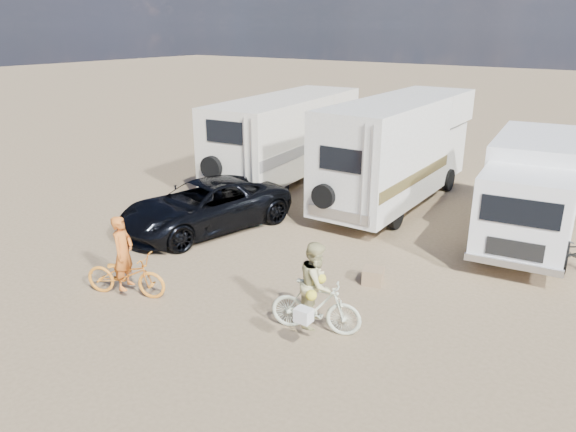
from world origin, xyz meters
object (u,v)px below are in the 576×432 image
Objects in this scene: rv_main at (398,152)px; dark_suv at (205,206)px; bike_woman at (316,306)px; box_truck at (531,192)px; cooler at (253,214)px; rv_left at (286,139)px; rider_man at (124,261)px; crate at (373,276)px; bike_parked at (576,252)px; bike_man at (126,275)px; rider_woman at (316,293)px.

rv_main is 1.54× the size of dark_suv.
rv_main is 8.40m from bike_woman.
box_truck is at bearing -14.24° from rv_main.
box_truck is at bearing 1.35° from cooler.
bike_woman is (5.39, -2.75, -0.16)m from dark_suv.
box_truck is at bearing -14.46° from rv_left.
rider_man is 3.64× the size of crate.
bike_parked is at bearing -11.95° from cooler.
bike_man is at bearing -0.00° from rider_man.
dark_suv is (1.22, -5.58, -0.82)m from rv_left.
crate is (-2.11, -4.68, -1.14)m from box_truck.
rider_woman is (6.60, -8.33, -0.69)m from rv_left.
rider_man is at bearing -80.93° from rv_left.
crate is (-0.03, 2.40, -0.63)m from rider_woman.
cooler is at bearing -123.53° from rv_main.
rider_man is (0.00, 0.00, 0.32)m from bike_man.
rv_left is 10.65m from rider_woman.
rider_man reaches higher than crate.
rv_main reaches higher than box_truck.
rv_left reaches higher than box_truck.
bike_man is at bearing 128.42° from bike_parked.
bike_woman is 2.43m from crate.
bike_woman is 6.15m from cooler.
cooler is (-4.67, 3.99, -0.56)m from rider_woman.
rider_woman is at bearing -13.69° from dark_suv.
rider_woman is 0.84× the size of bike_parked.
box_truck is 10.23m from bike_man.
dark_suv is 4.07m from bike_man.
bike_parked is (7.49, 6.70, -0.29)m from rider_man.
rider_man is (1.37, -3.83, 0.11)m from dark_suv.
rv_main reaches higher than dark_suv.
box_truck reaches higher than bike_man.
rv_left is at bearing 137.98° from crate.
box_truck is 2.18m from bike_parked.
rv_main is 8.36m from rider_woman.
rv_main reaches higher than cooler.
rider_woman is at bearing -57.87° from rv_left.
rider_man is 4.16m from rider_woman.
rv_main is 9.37m from rider_man.
bike_parked is at bearing -21.35° from rv_left.
rv_left is at bearing -6.47° from bike_man.
rider_man is at bearing -138.91° from crate.
rider_woman reaches higher than bike_woman.
box_truck is 10.20× the size of cooler.
dark_suv reaches higher than bike_man.
crate is (-0.03, 2.40, -0.34)m from bike_woman.
rv_main is at bearing -9.83° from rv_left.
box_truck is at bearing -34.44° from rider_woman.
box_truck is 3.80× the size of rider_woman.
rv_main is 6.19m from bike_parked.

